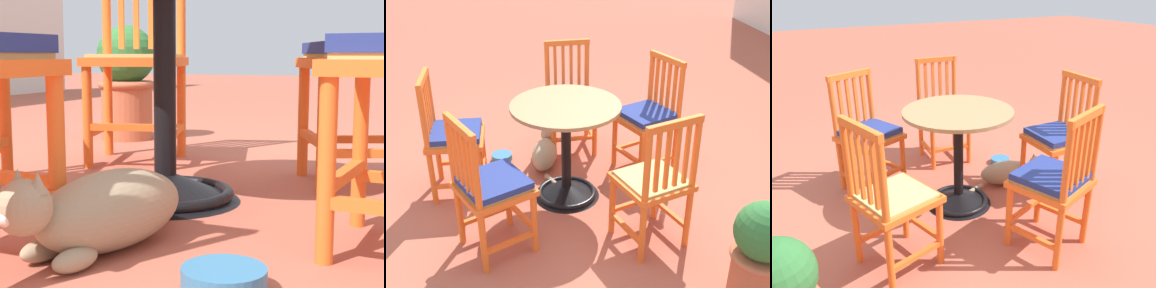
{
  "view_description": "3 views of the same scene",
  "coord_description": "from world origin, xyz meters",
  "views": [
    {
      "loc": [
        -1.84,
        -0.81,
        0.46
      ],
      "look_at": [
        0.04,
        -0.03,
        0.16
      ],
      "focal_mm": 57.12,
      "sensor_mm": 36.0,
      "label": 1
    },
    {
      "loc": [
        2.93,
        -0.57,
        2.05
      ],
      "look_at": [
        0.01,
        0.05,
        0.49
      ],
      "focal_mm": 46.57,
      "sensor_mm": 36.0,
      "label": 2
    },
    {
      "loc": [
        1.02,
        2.22,
        1.55
      ],
      "look_at": [
        -0.14,
        0.04,
        0.49
      ],
      "focal_mm": 36.2,
      "sensor_mm": 36.0,
      "label": 3
    }
  ],
  "objects": [
    {
      "name": "orange_chair_by_planter",
      "position": [
        0.37,
        -0.56,
        0.45
      ],
      "size": [
        0.52,
        0.52,
        0.91
      ],
      "color": "orange",
      "rests_on": "ground_plane"
    },
    {
      "name": "orange_chair_at_corner",
      "position": [
        0.51,
        0.42,
        0.43
      ],
      "size": [
        0.49,
        0.49,
        0.91
      ],
      "color": "orange",
      "rests_on": "ground_plane"
    },
    {
      "name": "cafe_table",
      "position": [
        -0.12,
        -0.01,
        0.28
      ],
      "size": [
        0.76,
        0.76,
        0.73
      ],
      "color": "black",
      "rests_on": "ground_plane"
    },
    {
      "name": "orange_chair_tucked_in",
      "position": [
        -0.37,
        -0.79,
        0.45
      ],
      "size": [
        0.43,
        0.43,
        0.91
      ],
      "color": "orange",
      "rests_on": "ground_plane"
    },
    {
      "name": "orange_chair_facing_out",
      "position": [
        -0.39,
        0.7,
        0.45
      ],
      "size": [
        0.51,
        0.51,
        0.91
      ],
      "color": "orange",
      "rests_on": "ground_plane"
    },
    {
      "name": "pet_water_bowl",
      "position": [
        -0.77,
        -0.43,
        0.03
      ],
      "size": [
        0.17,
        0.17,
        0.05
      ],
      "primitive_type": "cylinder",
      "color": "teal",
      "rests_on": "ground_plane"
    },
    {
      "name": "ground_plane",
      "position": [
        0.0,
        0.0,
        0.0
      ],
      "size": [
        24.0,
        24.0,
        0.0
      ],
      "primitive_type": "plane",
      "color": "#AD5642"
    },
    {
      "name": "tabby_cat",
      "position": [
        -0.65,
        -0.08,
        0.1
      ],
      "size": [
        0.75,
        0.31,
        0.23
      ],
      "color": "#9E896B",
      "rests_on": "ground_plane"
    },
    {
      "name": "orange_chair_near_fence",
      "position": [
        -0.88,
        0.18,
        0.45
      ],
      "size": [
        0.41,
        0.41,
        0.91
      ],
      "color": "orange",
      "rests_on": "ground_plane"
    }
  ]
}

